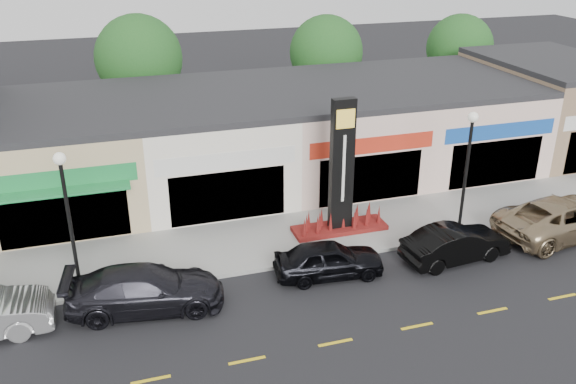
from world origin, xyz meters
name	(u,v)px	position (x,y,z in m)	size (l,w,h in m)	color
ground	(306,294)	(0.00, 0.00, 0.00)	(120.00, 120.00, 0.00)	black
sidewalk	(274,239)	(0.00, 4.35, 0.07)	(52.00, 4.30, 0.15)	gray
curb	(289,265)	(0.00, 2.10, 0.07)	(52.00, 0.20, 0.15)	gray
shop_beige	(64,155)	(-8.50, 11.46, 2.40)	(7.00, 10.85, 4.80)	tan
shop_cream	(207,141)	(-1.50, 11.47, 2.40)	(7.00, 10.01, 4.80)	beige
shop_pink_w	(334,128)	(5.50, 11.47, 2.40)	(7.00, 10.01, 4.80)	beige
shop_pink_e	(447,117)	(12.50, 11.47, 2.40)	(7.00, 10.01, 4.80)	beige
shop_tan	(549,103)	(19.50, 11.48, 2.65)	(7.00, 10.01, 5.30)	#80644A
tree_rear_west	(139,58)	(-4.00, 19.50, 5.22)	(5.20, 5.20, 7.83)	#382619
tree_rear_mid	(326,52)	(8.00, 19.50, 4.88)	(4.80, 4.80, 7.29)	#382619
tree_rear_east	(460,48)	(18.00, 19.50, 4.63)	(4.60, 4.60, 6.94)	#382619
lamp_west_near	(68,210)	(-8.00, 2.50, 3.48)	(0.44, 0.44, 5.47)	black
lamp_east_near	(467,161)	(8.00, 2.50, 3.48)	(0.44, 0.44, 5.47)	black
pylon_sign	(341,186)	(3.00, 4.20, 2.27)	(4.20, 1.30, 6.00)	maroon
car_dark_sedan	(145,289)	(-5.74, 0.85, 0.80)	(5.54, 2.25, 1.61)	black
car_black_sedan	(329,259)	(1.26, 0.98, 0.72)	(4.25, 1.71, 1.45)	black
car_black_conv	(455,244)	(6.61, 0.59, 0.74)	(4.50, 1.57, 1.48)	black
car_gold_suv	(562,218)	(12.23, 1.11, 0.85)	(6.14, 2.83, 1.71)	#998361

